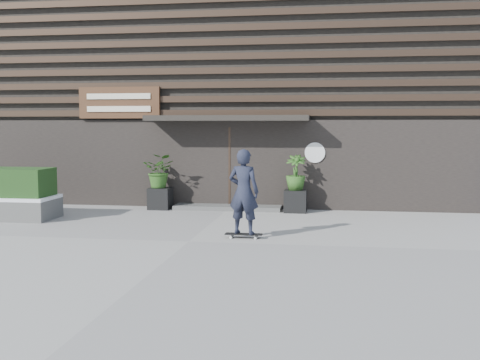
# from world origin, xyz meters

# --- Properties ---
(ground) EXTENTS (80.00, 80.00, 0.00)m
(ground) POSITION_xyz_m (0.00, 0.00, 0.00)
(ground) COLOR gray
(ground) RESTS_ON ground
(entrance_step) EXTENTS (3.00, 0.80, 0.12)m
(entrance_step) POSITION_xyz_m (0.00, 4.60, 0.06)
(entrance_step) COLOR #494946
(entrance_step) RESTS_ON ground
(planter_pot_left) EXTENTS (0.60, 0.60, 0.60)m
(planter_pot_left) POSITION_xyz_m (-1.90, 4.40, 0.30)
(planter_pot_left) COLOR black
(planter_pot_left) RESTS_ON ground
(bamboo_left) EXTENTS (0.86, 0.75, 0.96)m
(bamboo_left) POSITION_xyz_m (-1.90, 4.40, 1.08)
(bamboo_left) COLOR #2D591E
(bamboo_left) RESTS_ON planter_pot_left
(planter_pot_right) EXTENTS (0.60, 0.60, 0.60)m
(planter_pot_right) POSITION_xyz_m (1.90, 4.40, 0.30)
(planter_pot_right) COLOR black
(planter_pot_right) RESTS_ON ground
(bamboo_right) EXTENTS (0.54, 0.54, 0.96)m
(bamboo_right) POSITION_xyz_m (1.90, 4.40, 1.08)
(bamboo_right) COLOR #2D591E
(bamboo_right) RESTS_ON planter_pot_right
(building) EXTENTS (18.00, 11.00, 8.00)m
(building) POSITION_xyz_m (-0.00, 9.96, 3.99)
(building) COLOR black
(building) RESTS_ON ground
(skateboarder) EXTENTS (0.78, 0.54, 1.87)m
(skateboarder) POSITION_xyz_m (1.05, 0.52, 0.98)
(skateboarder) COLOR black
(skateboarder) RESTS_ON ground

